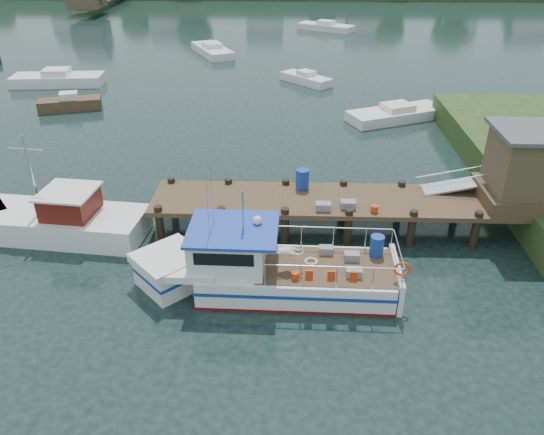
{
  "coord_description": "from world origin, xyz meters",
  "views": [
    {
      "loc": [
        -0.36,
        -19.43,
        11.43
      ],
      "look_at": [
        -1.0,
        -1.5,
        1.3
      ],
      "focal_mm": 35.0,
      "sensor_mm": 36.0,
      "label": 1
    }
  ],
  "objects_px": {
    "moored_b": "(306,79)",
    "moored_c": "(397,114)",
    "work_boat": "(53,220)",
    "moored_rowboat": "(70,103)",
    "dock": "(460,182)",
    "lobster_boat": "(263,269)",
    "moored_a": "(58,79)",
    "moored_far": "(326,27)",
    "moored_d": "(212,50)"
  },
  "relations": [
    {
      "from": "lobster_boat",
      "to": "moored_far",
      "type": "xyz_separation_m",
      "value": [
        4.85,
        50.12,
        -0.42
      ]
    },
    {
      "from": "work_boat",
      "to": "lobster_boat",
      "type": "bearing_deg",
      "value": -15.15
    },
    {
      "from": "dock",
      "to": "moored_rowboat",
      "type": "height_order",
      "value": "dock"
    },
    {
      "from": "lobster_boat",
      "to": "moored_far",
      "type": "distance_m",
      "value": 50.36
    },
    {
      "from": "lobster_boat",
      "to": "moored_d",
      "type": "distance_m",
      "value": 37.62
    },
    {
      "from": "dock",
      "to": "moored_b",
      "type": "height_order",
      "value": "dock"
    },
    {
      "from": "dock",
      "to": "moored_c",
      "type": "xyz_separation_m",
      "value": [
        0.06,
        14.16,
        -1.86
      ]
    },
    {
      "from": "moored_b",
      "to": "dock",
      "type": "bearing_deg",
      "value": -65.9
    },
    {
      "from": "work_boat",
      "to": "moored_far",
      "type": "height_order",
      "value": "work_boat"
    },
    {
      "from": "moored_b",
      "to": "work_boat",
      "type": "bearing_deg",
      "value": -104.56
    },
    {
      "from": "moored_b",
      "to": "moored_c",
      "type": "height_order",
      "value": "moored_c"
    },
    {
      "from": "moored_far",
      "to": "moored_rowboat",
      "type": "bearing_deg",
      "value": -108.03
    },
    {
      "from": "lobster_boat",
      "to": "moored_rowboat",
      "type": "height_order",
      "value": "lobster_boat"
    },
    {
      "from": "moored_a",
      "to": "moored_c",
      "type": "height_order",
      "value": "moored_a"
    },
    {
      "from": "moored_rowboat",
      "to": "moored_d",
      "type": "xyz_separation_m",
      "value": [
        7.46,
        17.26,
        -0.03
      ]
    },
    {
      "from": "work_boat",
      "to": "moored_d",
      "type": "xyz_separation_m",
      "value": [
        2.03,
        33.59,
        -0.27
      ]
    },
    {
      "from": "moored_rowboat",
      "to": "work_boat",
      "type": "bearing_deg",
      "value": -57.98
    },
    {
      "from": "moored_far",
      "to": "moored_b",
      "type": "bearing_deg",
      "value": -82.79
    },
    {
      "from": "moored_rowboat",
      "to": "moored_far",
      "type": "relative_size",
      "value": 0.64
    },
    {
      "from": "dock",
      "to": "moored_c",
      "type": "bearing_deg",
      "value": 89.76
    },
    {
      "from": "moored_a",
      "to": "moored_d",
      "type": "distance_m",
      "value": 15.47
    },
    {
      "from": "lobster_boat",
      "to": "moored_rowboat",
      "type": "bearing_deg",
      "value": 127.02
    },
    {
      "from": "moored_rowboat",
      "to": "moored_far",
      "type": "height_order",
      "value": "moored_rowboat"
    },
    {
      "from": "moored_b",
      "to": "moored_c",
      "type": "distance_m",
      "value": 10.31
    },
    {
      "from": "dock",
      "to": "moored_far",
      "type": "height_order",
      "value": "dock"
    },
    {
      "from": "dock",
      "to": "lobster_boat",
      "type": "height_order",
      "value": "lobster_boat"
    },
    {
      "from": "dock",
      "to": "lobster_boat",
      "type": "xyz_separation_m",
      "value": [
        -7.72,
        -4.33,
        -1.41
      ]
    },
    {
      "from": "moored_rowboat",
      "to": "moored_d",
      "type": "bearing_deg",
      "value": 80.29
    },
    {
      "from": "moored_rowboat",
      "to": "moored_c",
      "type": "relative_size",
      "value": 0.63
    },
    {
      "from": "moored_d",
      "to": "moored_c",
      "type": "bearing_deg",
      "value": -48.02
    },
    {
      "from": "moored_b",
      "to": "moored_c",
      "type": "relative_size",
      "value": 0.62
    },
    {
      "from": "dock",
      "to": "moored_b",
      "type": "distance_m",
      "value": 23.5
    },
    {
      "from": "work_boat",
      "to": "moored_rowboat",
      "type": "height_order",
      "value": "work_boat"
    },
    {
      "from": "moored_rowboat",
      "to": "moored_d",
      "type": "relative_size",
      "value": 0.63
    },
    {
      "from": "lobster_boat",
      "to": "moored_c",
      "type": "bearing_deg",
      "value": 68.39
    },
    {
      "from": "moored_far",
      "to": "work_boat",
      "type": "bearing_deg",
      "value": -92.19
    },
    {
      "from": "moored_far",
      "to": "moored_a",
      "type": "distance_m",
      "value": 33.0
    },
    {
      "from": "dock",
      "to": "moored_a",
      "type": "height_order",
      "value": "dock"
    },
    {
      "from": "moored_far",
      "to": "moored_c",
      "type": "bearing_deg",
      "value": -70.6
    },
    {
      "from": "lobster_boat",
      "to": "moored_a",
      "type": "height_order",
      "value": "lobster_boat"
    },
    {
      "from": "moored_a",
      "to": "dock",
      "type": "bearing_deg",
      "value": -25.83
    },
    {
      "from": "moored_c",
      "to": "moored_rowboat",
      "type": "bearing_deg",
      "value": 162.28
    },
    {
      "from": "work_boat",
      "to": "moored_a",
      "type": "distance_m",
      "value": 24.0
    },
    {
      "from": "moored_rowboat",
      "to": "moored_far",
      "type": "bearing_deg",
      "value": 71.52
    },
    {
      "from": "lobster_boat",
      "to": "moored_b",
      "type": "relative_size",
      "value": 2.26
    },
    {
      "from": "moored_b",
      "to": "moored_d",
      "type": "xyz_separation_m",
      "value": [
        -8.84,
        9.94,
        0.05
      ]
    },
    {
      "from": "lobster_boat",
      "to": "moored_a",
      "type": "xyz_separation_m",
      "value": [
        -17.45,
        25.79,
        -0.36
      ]
    },
    {
      "from": "work_boat",
      "to": "moored_c",
      "type": "distance_m",
      "value": 22.43
    },
    {
      "from": "work_boat",
      "to": "dock",
      "type": "bearing_deg",
      "value": 9.17
    },
    {
      "from": "dock",
      "to": "moored_a",
      "type": "relative_size",
      "value": 2.34
    }
  ]
}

